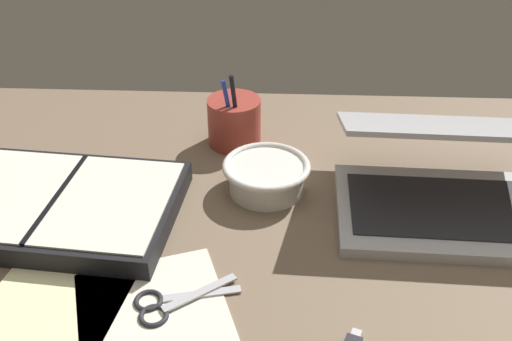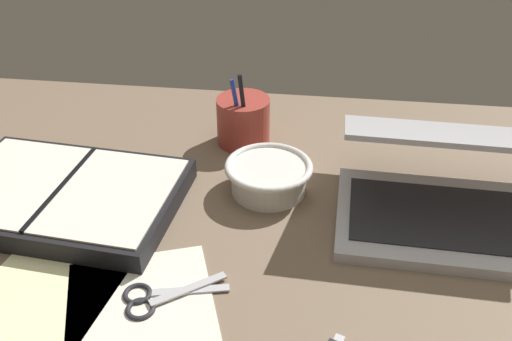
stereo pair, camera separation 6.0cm
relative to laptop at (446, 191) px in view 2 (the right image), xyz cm
name	(u,v)px [view 2 (the right image)]	position (x,y,z in cm)	size (l,w,h in cm)	color
desk_top	(254,245)	(-28.52, -9.50, -5.92)	(140.00, 100.00, 2.00)	#75604C
laptop	(446,191)	(0.00, 0.00, 0.00)	(33.43, 29.88, 16.40)	#B7B7BC
bowl	(269,176)	(-27.76, 3.36, -1.92)	(14.53, 14.53, 5.36)	silver
pen_cup	(243,121)	(-34.27, 18.84, -0.38)	(9.93, 9.93, 15.01)	#9E382D
planner	(64,196)	(-59.88, -4.91, -3.05)	(38.52, 28.43, 3.91)	black
scissors	(153,298)	(-40.09, -23.30, -4.57)	(13.98, 9.74, 0.80)	#B7B7BC
paper_sheet_front	(142,330)	(-39.94, -28.39, -4.84)	(18.77, 28.09, 0.16)	silver
paper_sheet_beside_planner	(60,274)	(-54.15, -20.37, -4.84)	(17.86, 25.88, 0.16)	#F4EFB2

